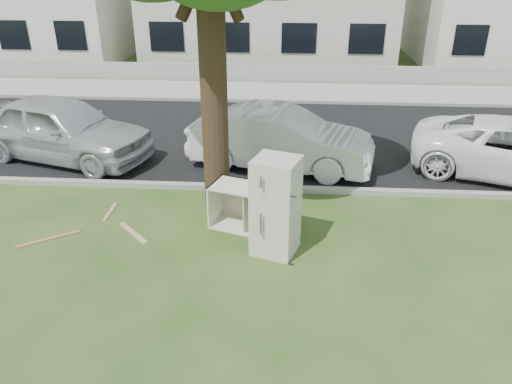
# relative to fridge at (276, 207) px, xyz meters

# --- Properties ---
(ground) EXTENTS (120.00, 120.00, 0.00)m
(ground) POSITION_rel_fridge_xyz_m (-0.90, 0.00, -0.90)
(ground) COLOR #27491A
(road) EXTENTS (120.00, 7.00, 0.01)m
(road) POSITION_rel_fridge_xyz_m (-0.90, 6.00, -0.90)
(road) COLOR black
(road) RESTS_ON ground
(kerb_near) EXTENTS (120.00, 0.18, 0.12)m
(kerb_near) POSITION_rel_fridge_xyz_m (-0.90, 2.45, -0.90)
(kerb_near) COLOR gray
(kerb_near) RESTS_ON ground
(kerb_far) EXTENTS (120.00, 0.18, 0.12)m
(kerb_far) POSITION_rel_fridge_xyz_m (-0.90, 9.55, -0.90)
(kerb_far) COLOR gray
(kerb_far) RESTS_ON ground
(sidewalk) EXTENTS (120.00, 2.80, 0.01)m
(sidewalk) POSITION_rel_fridge_xyz_m (-0.90, 11.00, -0.90)
(sidewalk) COLOR gray
(sidewalk) RESTS_ON ground
(low_wall) EXTENTS (120.00, 0.15, 0.70)m
(low_wall) POSITION_rel_fridge_xyz_m (-0.90, 12.60, -0.55)
(low_wall) COLOR gray
(low_wall) RESTS_ON ground
(fridge) EXTENTS (0.93, 0.89, 1.81)m
(fridge) POSITION_rel_fridge_xyz_m (0.00, 0.00, 0.00)
(fridge) COLOR silver
(fridge) RESTS_ON ground
(cabinet) EXTENTS (1.29, 1.01, 0.88)m
(cabinet) POSITION_rel_fridge_xyz_m (-0.70, 0.84, -0.47)
(cabinet) COLOR white
(cabinet) RESTS_ON ground
(plank_a) EXTENTS (1.01, 0.74, 0.02)m
(plank_a) POSITION_rel_fridge_xyz_m (-4.30, 0.07, -0.89)
(plank_a) COLOR #8E6745
(plank_a) RESTS_ON ground
(plank_b) EXTENTS (0.77, 0.78, 0.02)m
(plank_b) POSITION_rel_fridge_xyz_m (-2.76, 0.40, -0.89)
(plank_b) COLOR tan
(plank_b) RESTS_ON ground
(plank_c) EXTENTS (0.09, 0.76, 0.02)m
(plank_c) POSITION_rel_fridge_xyz_m (-3.49, 1.22, -0.89)
(plank_c) COLOR #A4825B
(plank_c) RESTS_ON ground
(car_center) EXTENTS (4.73, 2.46, 1.48)m
(car_center) POSITION_rel_fridge_xyz_m (-0.00, 3.85, -0.16)
(car_center) COLOR silver
(car_center) RESTS_ON ground
(car_left) EXTENTS (5.12, 3.22, 1.63)m
(car_left) POSITION_rel_fridge_xyz_m (-5.62, 4.05, -0.09)
(car_left) COLOR #B2B3B9
(car_left) RESTS_ON ground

